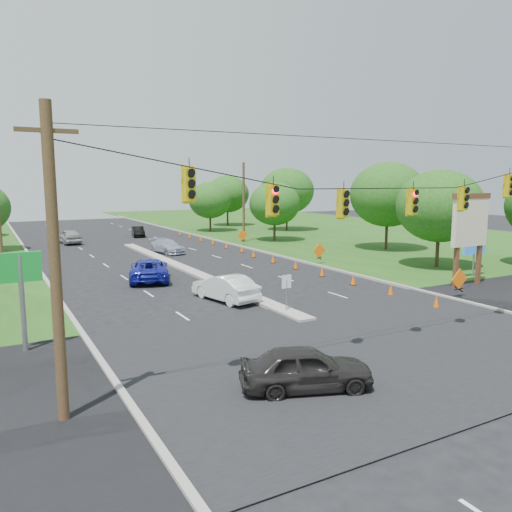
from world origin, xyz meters
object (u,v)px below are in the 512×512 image
black_sedan (306,368)px  white_sedan (225,288)px  pylon_sign (471,226)px  blue_pickup (149,270)px

black_sedan → white_sedan: white_sedan is taller
black_sedan → white_sedan: (3.03, 12.69, 0.02)m
pylon_sign → black_sedan: pylon_sign is taller
black_sedan → blue_pickup: bearing=17.5°
pylon_sign → black_sedan: 21.12m
white_sedan → blue_pickup: 8.24m
blue_pickup → pylon_sign: bearing=163.7°
pylon_sign → white_sedan: 16.70m
pylon_sign → blue_pickup: bearing=146.6°
pylon_sign → white_sedan: pylon_sign is taller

